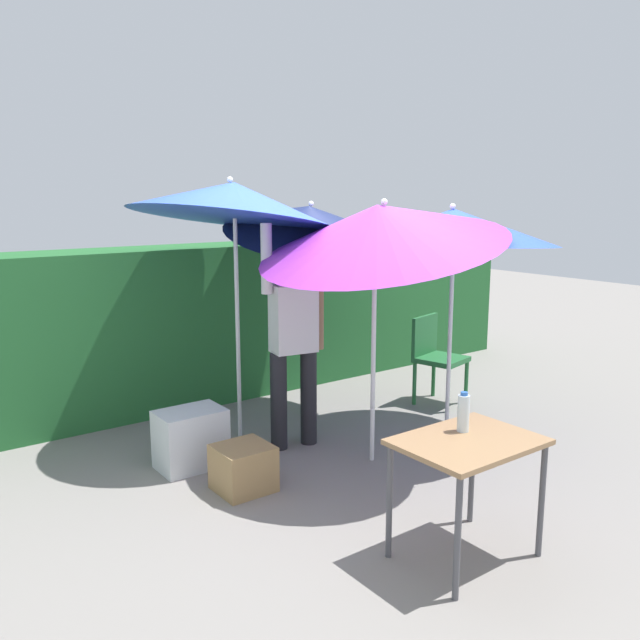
{
  "coord_description": "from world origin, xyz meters",
  "views": [
    {
      "loc": [
        -3.11,
        -3.89,
        2.1
      ],
      "look_at": [
        0.0,
        0.3,
        1.1
      ],
      "focal_mm": 36.87,
      "sensor_mm": 36.0,
      "label": 1
    }
  ],
  "objects": [
    {
      "name": "ground_plane",
      "position": [
        0.0,
        0.0,
        0.0
      ],
      "size": [
        24.0,
        24.0,
        0.0
      ],
      "primitive_type": "plane",
      "color": "gray"
    },
    {
      "name": "hedge_row",
      "position": [
        0.0,
        2.17,
        0.8
      ],
      "size": [
        8.0,
        0.7,
        1.59
      ],
      "primitive_type": "cube",
      "color": "#23602D",
      "rests_on": "ground_plane"
    },
    {
      "name": "umbrella_rainbow",
      "position": [
        0.2,
        -0.18,
        1.86
      ],
      "size": [
        1.95,
        1.91,
        2.29
      ],
      "color": "silver",
      "rests_on": "ground_plane"
    },
    {
      "name": "umbrella_orange",
      "position": [
        -0.4,
        0.98,
        2.05
      ],
      "size": [
        1.75,
        1.72,
        2.37
      ],
      "color": "silver",
      "rests_on": "ground_plane"
    },
    {
      "name": "umbrella_yellow",
      "position": [
        1.08,
        -0.11,
        1.83
      ],
      "size": [
        1.75,
        1.75,
        2.05
      ],
      "color": "silver",
      "rests_on": "ground_plane"
    },
    {
      "name": "umbrella_navy",
      "position": [
        0.42,
        1.06,
        1.86
      ],
      "size": [
        1.57,
        1.56,
        2.23
      ],
      "color": "silver",
      "rests_on": "ground_plane"
    },
    {
      "name": "person_vendor",
      "position": [
        -0.13,
        0.49,
        0.93
      ],
      "size": [
        0.56,
        0.28,
        1.88
      ],
      "color": "black",
      "rests_on": "ground_plane"
    },
    {
      "name": "chair_plastic",
      "position": [
        1.68,
        0.61,
        0.51
      ],
      "size": [
        0.53,
        0.53,
        0.89
      ],
      "color": "#236633",
      "rests_on": "ground_plane"
    },
    {
      "name": "cooler_box",
      "position": [
        -1.03,
        0.6,
        0.23
      ],
      "size": [
        0.51,
        0.35,
        0.46
      ],
      "primitive_type": "cube",
      "color": "silver",
      "rests_on": "ground_plane"
    },
    {
      "name": "crate_cardboard",
      "position": [
        -0.91,
        0.0,
        0.17
      ],
      "size": [
        0.38,
        0.37,
        0.33
      ],
      "primitive_type": "cube",
      "color": "#9E7A4C",
      "rests_on": "ground_plane"
    },
    {
      "name": "folding_table",
      "position": [
        -0.32,
        -1.55,
        0.64
      ],
      "size": [
        0.8,
        0.6,
        0.73
      ],
      "color": "#4C4C51",
      "rests_on": "ground_plane"
    },
    {
      "name": "bottle_water",
      "position": [
        -0.24,
        -1.44,
        0.84
      ],
      "size": [
        0.07,
        0.07,
        0.24
      ],
      "color": "silver",
      "rests_on": "folding_table"
    }
  ]
}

